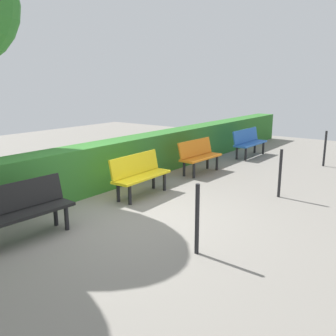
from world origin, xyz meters
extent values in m
plane|color=gray|center=(0.00, 0.00, 0.00)|extent=(22.79, 22.79, 0.00)
cube|color=blue|center=(-6.43, -0.52, 0.41)|extent=(1.62, 0.45, 0.05)
cube|color=blue|center=(-6.43, -0.71, 0.65)|extent=(1.61, 0.14, 0.42)
cylinder|color=black|center=(-7.08, -0.36, 0.20)|extent=(0.07, 0.07, 0.39)
cylinder|color=black|center=(-7.08, -0.66, 0.20)|extent=(0.07, 0.07, 0.39)
cylinder|color=black|center=(-5.77, -0.38, 0.20)|extent=(0.07, 0.07, 0.39)
cylinder|color=black|center=(-5.77, -0.68, 0.20)|extent=(0.07, 0.07, 0.39)
cube|color=orange|center=(-3.61, -0.64, 0.41)|extent=(1.40, 0.48, 0.05)
cube|color=orange|center=(-3.62, -0.83, 0.65)|extent=(1.38, 0.20, 0.42)
cylinder|color=black|center=(-4.14, -0.46, 0.20)|extent=(0.07, 0.07, 0.39)
cylinder|color=black|center=(-4.15, -0.76, 0.20)|extent=(0.07, 0.07, 0.39)
cylinder|color=black|center=(-3.06, -0.51, 0.20)|extent=(0.07, 0.07, 0.39)
cylinder|color=black|center=(-3.08, -0.81, 0.20)|extent=(0.07, 0.07, 0.39)
cube|color=yellow|center=(-1.20, -0.59, 0.41)|extent=(1.46, 0.46, 0.05)
cube|color=yellow|center=(-1.20, -0.78, 0.65)|extent=(1.46, 0.16, 0.42)
cylinder|color=black|center=(-1.78, -0.45, 0.20)|extent=(0.07, 0.07, 0.39)
cylinder|color=black|center=(-1.77, -0.75, 0.20)|extent=(0.07, 0.07, 0.39)
cylinder|color=black|center=(-0.63, -0.42, 0.20)|extent=(0.07, 0.07, 0.39)
cylinder|color=black|center=(-0.62, -0.72, 0.20)|extent=(0.07, 0.07, 0.39)
cube|color=black|center=(1.47, -0.57, 0.41)|extent=(1.48, 0.49, 0.05)
cube|color=black|center=(1.46, -0.76, 0.65)|extent=(1.47, 0.20, 0.42)
cylinder|color=black|center=(0.90, -0.40, 0.20)|extent=(0.07, 0.07, 0.39)
cylinder|color=black|center=(0.88, -0.70, 0.20)|extent=(0.07, 0.07, 0.39)
cube|color=#2D6B28|center=(-1.16, -1.72, 0.51)|extent=(18.79, 0.65, 1.01)
cylinder|color=black|center=(-6.37, 1.72, 0.50)|extent=(0.06, 0.06, 1.00)
cylinder|color=black|center=(-2.82, 1.72, 0.50)|extent=(0.06, 0.06, 1.00)
cylinder|color=black|center=(0.36, 1.72, 0.50)|extent=(0.06, 0.06, 1.00)
camera|label=1|loc=(4.36, 4.19, 2.32)|focal=39.14mm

